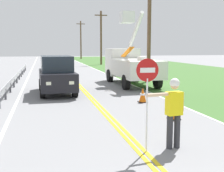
% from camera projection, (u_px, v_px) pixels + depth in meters
% --- Properties ---
extents(grass_verge_right, '(16.00, 110.00, 0.01)m').
position_uv_depth(grass_verge_right, '(215.00, 78.00, 24.92)').
color(grass_verge_right, '#3D662D').
rests_on(grass_verge_right, ground).
extents(centerline_yellow_left, '(0.11, 110.00, 0.01)m').
position_uv_depth(centerline_yellow_left, '(74.00, 82.00, 22.31)').
color(centerline_yellow_left, yellow).
rests_on(centerline_yellow_left, ground).
extents(centerline_yellow_right, '(0.11, 110.00, 0.01)m').
position_uv_depth(centerline_yellow_right, '(77.00, 82.00, 22.35)').
color(centerline_yellow_right, yellow).
rests_on(centerline_yellow_right, ground).
extents(edge_line_right, '(0.12, 110.00, 0.01)m').
position_uv_depth(edge_line_right, '(122.00, 81.00, 23.13)').
color(edge_line_right, silver).
rests_on(edge_line_right, ground).
extents(edge_line_left, '(0.12, 110.00, 0.01)m').
position_uv_depth(edge_line_left, '(25.00, 83.00, 21.53)').
color(edge_line_left, silver).
rests_on(edge_line_left, ground).
extents(flagger_worker, '(1.08, 0.30, 1.83)m').
position_uv_depth(flagger_worker, '(174.00, 109.00, 7.65)').
color(flagger_worker, '#2D2D33').
rests_on(flagger_worker, ground).
extents(stop_sign_paddle, '(0.56, 0.04, 2.33)m').
position_uv_depth(stop_sign_paddle, '(147.00, 84.00, 7.29)').
color(stop_sign_paddle, silver).
rests_on(stop_sign_paddle, ground).
extents(utility_bucket_truck, '(2.67, 6.84, 5.06)m').
position_uv_depth(utility_bucket_truck, '(130.00, 64.00, 20.81)').
color(utility_bucket_truck, white).
rests_on(utility_bucket_truck, ground).
extents(oncoming_suv_nearest, '(2.01, 4.65, 2.10)m').
position_uv_depth(oncoming_suv_nearest, '(57.00, 75.00, 16.72)').
color(oncoming_suv_nearest, black).
rests_on(oncoming_suv_nearest, ground).
extents(utility_pole_near, '(1.80, 0.28, 7.82)m').
position_uv_depth(utility_pole_near, '(149.00, 26.00, 21.98)').
color(utility_pole_near, brown).
rests_on(utility_pole_near, ground).
extents(utility_pole_mid, '(1.80, 0.28, 7.64)m').
position_uv_depth(utility_pole_mid, '(101.00, 37.00, 43.17)').
color(utility_pole_mid, brown).
rests_on(utility_pole_mid, ground).
extents(utility_pole_far, '(1.80, 0.28, 7.91)m').
position_uv_depth(utility_pole_far, '(81.00, 39.00, 63.27)').
color(utility_pole_far, brown).
rests_on(utility_pole_far, ground).
extents(traffic_cone_lead, '(0.40, 0.40, 0.70)m').
position_uv_depth(traffic_cone_lead, '(174.00, 110.00, 10.83)').
color(traffic_cone_lead, orange).
rests_on(traffic_cone_lead, ground).
extents(traffic_cone_mid, '(0.40, 0.40, 0.70)m').
position_uv_depth(traffic_cone_mid, '(143.00, 95.00, 14.12)').
color(traffic_cone_mid, orange).
rests_on(traffic_cone_mid, ground).
extents(guardrail_left_shoulder, '(0.10, 32.00, 0.71)m').
position_uv_depth(guardrail_left_shoulder, '(12.00, 81.00, 18.18)').
color(guardrail_left_shoulder, '#9EA0A3').
rests_on(guardrail_left_shoulder, ground).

